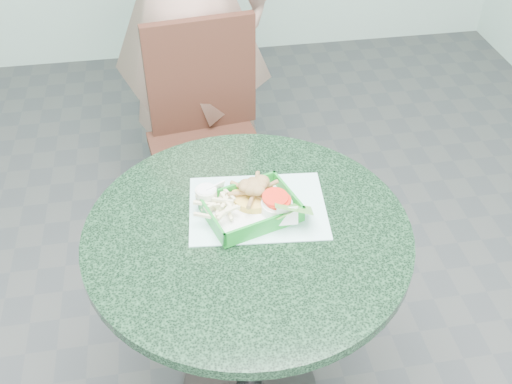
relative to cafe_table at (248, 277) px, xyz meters
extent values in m
cylinder|color=#323233|center=(0.00, 0.00, -0.20)|extent=(0.09, 0.09, 0.70)
cylinder|color=#223D2E|center=(0.00, 0.00, 0.15)|extent=(0.86, 0.86, 0.03)
cube|color=#462214|center=(-0.04, 0.74, -0.13)|extent=(0.43, 0.43, 0.04)
cube|color=#462214|center=(-0.04, 0.94, 0.12)|extent=(0.43, 0.04, 0.46)
cube|color=#462214|center=(-0.22, 0.56, -0.37)|extent=(0.04, 0.04, 0.43)
cube|color=#462214|center=(0.15, 0.56, -0.37)|extent=(0.04, 0.04, 0.43)
cube|color=#462214|center=(-0.22, 0.93, -0.37)|extent=(0.04, 0.04, 0.43)
cube|color=#462214|center=(0.15, 0.93, -0.37)|extent=(0.04, 0.04, 0.43)
cube|color=#B2E6E4|center=(0.04, 0.07, 0.17)|extent=(0.39, 0.31, 0.00)
cube|color=#158727|center=(0.02, 0.05, 0.18)|extent=(0.23, 0.17, 0.01)
cube|color=white|center=(0.02, 0.05, 0.18)|extent=(0.22, 0.16, 0.00)
cube|color=#158727|center=(0.02, 0.13, 0.20)|extent=(0.23, 0.01, 0.04)
cube|color=#158727|center=(0.02, -0.03, 0.20)|extent=(0.23, 0.01, 0.04)
cube|color=#158727|center=(0.13, 0.05, 0.20)|extent=(0.01, 0.17, 0.04)
cube|color=#158727|center=(-0.10, 0.05, 0.20)|extent=(0.01, 0.17, 0.04)
cylinder|color=gold|center=(0.04, 0.09, 0.20)|extent=(0.12, 0.12, 0.02)
cylinder|color=silver|center=(-0.07, 0.13, 0.22)|extent=(0.06, 0.06, 0.03)
cylinder|color=white|center=(-0.07, 0.13, 0.23)|extent=(0.05, 0.05, 0.00)
cylinder|color=white|center=(0.08, 0.02, 0.20)|extent=(0.08, 0.08, 0.03)
torus|color=white|center=(0.08, 0.02, 0.22)|extent=(0.08, 0.08, 0.01)
cylinder|color=red|center=(0.08, 0.02, 0.23)|extent=(0.07, 0.07, 0.01)
camera|label=1|loc=(-0.16, -1.11, 1.27)|focal=42.00mm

